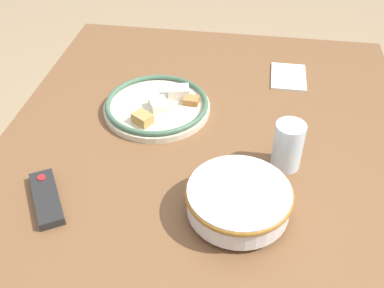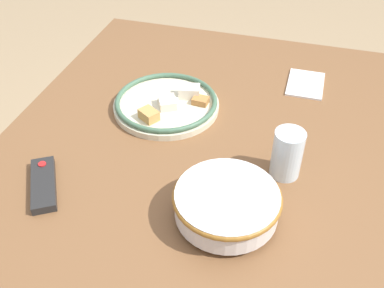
{
  "view_description": "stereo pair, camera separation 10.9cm",
  "coord_description": "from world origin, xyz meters",
  "px_view_note": "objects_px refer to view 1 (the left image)",
  "views": [
    {
      "loc": [
        -0.89,
        -0.1,
        1.52
      ],
      "look_at": [
        -0.06,
        0.03,
        0.81
      ],
      "focal_mm": 42.0,
      "sensor_mm": 36.0,
      "label": 1
    },
    {
      "loc": [
        -0.87,
        -0.21,
        1.52
      ],
      "look_at": [
        -0.06,
        0.03,
        0.81
      ],
      "focal_mm": 42.0,
      "sensor_mm": 36.0,
      "label": 2
    }
  ],
  "objects_px": {
    "noodle_bowl": "(238,200)",
    "food_plate": "(158,105)",
    "tv_remote": "(46,198)",
    "drinking_glass": "(288,146)"
  },
  "relations": [
    {
      "from": "noodle_bowl",
      "to": "tv_remote",
      "type": "distance_m",
      "value": 0.42
    },
    {
      "from": "tv_remote",
      "to": "drinking_glass",
      "type": "distance_m",
      "value": 0.56
    },
    {
      "from": "tv_remote",
      "to": "drinking_glass",
      "type": "relative_size",
      "value": 1.39
    },
    {
      "from": "noodle_bowl",
      "to": "food_plate",
      "type": "height_order",
      "value": "noodle_bowl"
    },
    {
      "from": "tv_remote",
      "to": "drinking_glass",
      "type": "bearing_deg",
      "value": -10.27
    },
    {
      "from": "food_plate",
      "to": "tv_remote",
      "type": "relative_size",
      "value": 1.76
    },
    {
      "from": "food_plate",
      "to": "drinking_glass",
      "type": "height_order",
      "value": "drinking_glass"
    },
    {
      "from": "food_plate",
      "to": "drinking_glass",
      "type": "distance_m",
      "value": 0.39
    },
    {
      "from": "food_plate",
      "to": "tv_remote",
      "type": "distance_m",
      "value": 0.41
    },
    {
      "from": "noodle_bowl",
      "to": "food_plate",
      "type": "bearing_deg",
      "value": 35.73
    }
  ]
}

